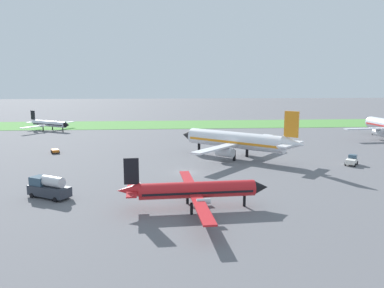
{
  "coord_description": "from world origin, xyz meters",
  "views": [
    {
      "loc": [
        -4.38,
        -68.32,
        16.75
      ],
      "look_at": [
        2.02,
        13.85,
        3.0
      ],
      "focal_mm": 35.41,
      "sensor_mm": 36.0,
      "label": 1
    }
  ],
  "objects_px": {
    "airplane_foreground_turboprop": "(194,190)",
    "pushback_tug_by_runway": "(352,160)",
    "airplane_midfield_jet": "(237,141)",
    "baggage_cart_near_gate": "(55,151)",
    "fuel_truck_midfield": "(49,187)",
    "airplane_taxiing_turboprop": "(49,124)"
  },
  "relations": [
    {
      "from": "airplane_foreground_turboprop",
      "to": "airplane_taxiing_turboprop",
      "type": "bearing_deg",
      "value": 113.84
    },
    {
      "from": "airplane_taxiing_turboprop",
      "to": "baggage_cart_near_gate",
      "type": "xyz_separation_m",
      "value": [
        13.39,
        -41.91,
        -1.86
      ]
    },
    {
      "from": "airplane_foreground_turboprop",
      "to": "fuel_truck_midfield",
      "type": "relative_size",
      "value": 3.46
    },
    {
      "from": "airplane_taxiing_turboprop",
      "to": "pushback_tug_by_runway",
      "type": "bearing_deg",
      "value": -5.41
    },
    {
      "from": "airplane_taxiing_turboprop",
      "to": "airplane_midfield_jet",
      "type": "relative_size",
      "value": 0.77
    },
    {
      "from": "airplane_foreground_turboprop",
      "to": "baggage_cart_near_gate",
      "type": "bearing_deg",
      "value": 121.96
    },
    {
      "from": "airplane_foreground_turboprop",
      "to": "pushback_tug_by_runway",
      "type": "height_order",
      "value": "airplane_foreground_turboprop"
    },
    {
      "from": "airplane_midfield_jet",
      "to": "pushback_tug_by_runway",
      "type": "relative_size",
      "value": 6.39
    },
    {
      "from": "airplane_midfield_jet",
      "to": "airplane_foreground_turboprop",
      "type": "distance_m",
      "value": 34.53
    },
    {
      "from": "airplane_midfield_jet",
      "to": "baggage_cart_near_gate",
      "type": "relative_size",
      "value": 8.82
    },
    {
      "from": "baggage_cart_near_gate",
      "to": "pushback_tug_by_runway",
      "type": "bearing_deg",
      "value": 52.02
    },
    {
      "from": "airplane_foreground_turboprop",
      "to": "baggage_cart_near_gate",
      "type": "distance_m",
      "value": 50.91
    },
    {
      "from": "baggage_cart_near_gate",
      "to": "airplane_foreground_turboprop",
      "type": "bearing_deg",
      "value": 12.72
    },
    {
      "from": "baggage_cart_near_gate",
      "to": "fuel_truck_midfield",
      "type": "distance_m",
      "value": 36.23
    },
    {
      "from": "airplane_midfield_jet",
      "to": "fuel_truck_midfield",
      "type": "xyz_separation_m",
      "value": [
        -32.72,
        -25.94,
        -2.35
      ]
    },
    {
      "from": "pushback_tug_by_runway",
      "to": "airplane_midfield_jet",
      "type": "bearing_deg",
      "value": 106.44
    },
    {
      "from": "airplane_midfield_jet",
      "to": "fuel_truck_midfield",
      "type": "bearing_deg",
      "value": 79.96
    },
    {
      "from": "airplane_foreground_turboprop",
      "to": "pushback_tug_by_runway",
      "type": "bearing_deg",
      "value": 32.0
    },
    {
      "from": "airplane_taxiing_turboprop",
      "to": "airplane_foreground_turboprop",
      "type": "xyz_separation_m",
      "value": [
        42.75,
        -83.45,
        0.16
      ]
    },
    {
      "from": "fuel_truck_midfield",
      "to": "pushback_tug_by_runway",
      "type": "xyz_separation_m",
      "value": [
        54.63,
        17.65,
        -0.67
      ]
    },
    {
      "from": "fuel_truck_midfield",
      "to": "pushback_tug_by_runway",
      "type": "relative_size",
      "value": 1.72
    },
    {
      "from": "airplane_foreground_turboprop",
      "to": "fuel_truck_midfield",
      "type": "height_order",
      "value": "airplane_foreground_turboprop"
    }
  ]
}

